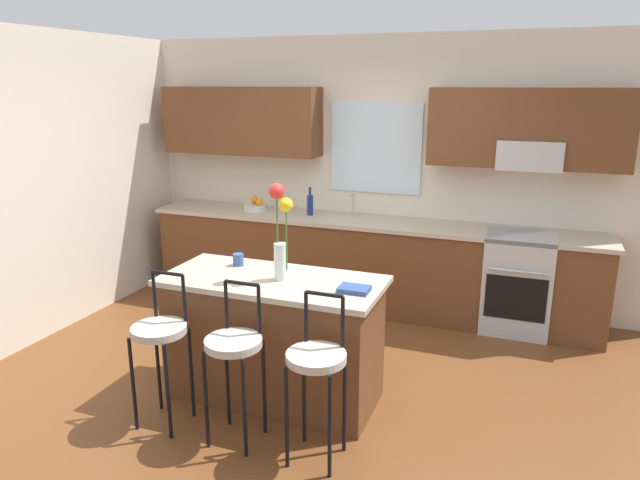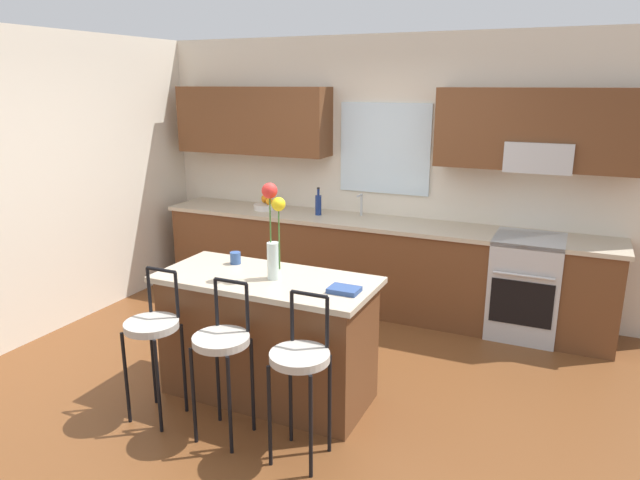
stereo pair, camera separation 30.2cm
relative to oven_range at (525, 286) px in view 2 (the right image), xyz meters
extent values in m
plane|color=brown|center=(-1.48, -1.68, -0.46)|extent=(14.00, 14.00, 0.00)
cube|color=beige|center=(-4.04, -1.38, 0.89)|extent=(0.12, 4.60, 2.70)
cube|color=beige|center=(-1.48, 0.38, 0.89)|extent=(5.60, 0.12, 2.70)
cube|color=brown|center=(-2.91, 0.15, 1.39)|extent=(1.73, 0.34, 0.70)
cube|color=brown|center=(-0.04, 0.15, 1.39)|extent=(1.73, 0.34, 0.70)
cube|color=silver|center=(-1.48, 0.31, 1.14)|extent=(0.94, 0.03, 0.90)
cube|color=#B7BABC|center=(0.00, 0.12, 1.16)|extent=(0.56, 0.36, 0.26)
cube|color=brown|center=(-1.48, 0.02, -0.02)|extent=(4.50, 0.60, 0.88)
cube|color=#BCAD93|center=(-1.48, 0.02, 0.44)|extent=(4.56, 0.64, 0.04)
cube|color=#B7BABC|center=(-1.66, 0.02, 0.39)|extent=(0.54, 0.38, 0.11)
cylinder|color=#B7BABC|center=(-1.66, 0.18, 0.57)|extent=(0.02, 0.02, 0.22)
cylinder|color=#B7BABC|center=(-1.66, 0.12, 0.68)|extent=(0.02, 0.12, 0.02)
cube|color=#B7BABC|center=(0.00, 0.00, 0.00)|extent=(0.60, 0.60, 0.92)
cube|color=black|center=(0.00, -0.29, -0.06)|extent=(0.52, 0.02, 0.40)
cylinder|color=#B7BABC|center=(0.00, -0.33, 0.20)|extent=(0.50, 0.02, 0.02)
cube|color=brown|center=(-1.59, -1.92, -0.02)|extent=(1.48, 0.63, 0.88)
cube|color=#BCAD93|center=(-1.59, -1.92, 0.44)|extent=(1.56, 0.71, 0.04)
cylinder|color=black|center=(-2.28, -2.63, -0.13)|extent=(0.02, 0.02, 0.66)
cylinder|color=black|center=(-2.01, -2.63, -0.13)|extent=(0.02, 0.02, 0.66)
cylinder|color=black|center=(-2.28, -2.36, -0.13)|extent=(0.02, 0.02, 0.66)
cylinder|color=black|center=(-2.01, -2.36, -0.13)|extent=(0.02, 0.02, 0.66)
cylinder|color=#B2ADA3|center=(-2.14, -2.49, 0.23)|extent=(0.36, 0.36, 0.05)
cylinder|color=black|center=(-2.26, -2.36, 0.41)|extent=(0.02, 0.02, 0.32)
cylinder|color=black|center=(-2.02, -2.36, 0.41)|extent=(0.02, 0.02, 0.32)
cylinder|color=black|center=(-2.14, -2.36, 0.57)|extent=(0.23, 0.02, 0.02)
cylinder|color=black|center=(-1.73, -2.63, -0.13)|extent=(0.02, 0.02, 0.66)
cylinder|color=black|center=(-1.46, -2.63, -0.13)|extent=(0.02, 0.02, 0.66)
cylinder|color=black|center=(-1.73, -2.36, -0.13)|extent=(0.02, 0.02, 0.66)
cylinder|color=black|center=(-1.46, -2.36, -0.13)|extent=(0.02, 0.02, 0.66)
cylinder|color=#B2ADA3|center=(-1.59, -2.49, 0.23)|extent=(0.36, 0.36, 0.05)
cylinder|color=black|center=(-1.71, -2.36, 0.41)|extent=(0.02, 0.02, 0.32)
cylinder|color=black|center=(-1.47, -2.36, 0.41)|extent=(0.02, 0.02, 0.32)
cylinder|color=black|center=(-1.59, -2.36, 0.57)|extent=(0.23, 0.02, 0.02)
cylinder|color=black|center=(-1.18, -2.63, -0.13)|extent=(0.02, 0.02, 0.66)
cylinder|color=black|center=(-0.91, -2.63, -0.13)|extent=(0.02, 0.02, 0.66)
cylinder|color=black|center=(-1.18, -2.36, -0.13)|extent=(0.02, 0.02, 0.66)
cylinder|color=black|center=(-0.91, -2.36, -0.13)|extent=(0.02, 0.02, 0.66)
cylinder|color=#B2ADA3|center=(-1.04, -2.49, 0.23)|extent=(0.36, 0.36, 0.05)
cylinder|color=black|center=(-1.16, -2.36, 0.41)|extent=(0.02, 0.02, 0.32)
cylinder|color=black|center=(-0.92, -2.36, 0.41)|extent=(0.02, 0.02, 0.32)
cylinder|color=black|center=(-1.04, -2.36, 0.57)|extent=(0.23, 0.02, 0.02)
cylinder|color=silver|center=(-1.52, -1.92, 0.59)|extent=(0.09, 0.09, 0.26)
cylinder|color=#3D722D|center=(-1.48, -1.92, 0.77)|extent=(0.01, 0.01, 0.46)
sphere|color=yellow|center=(-1.48, -1.92, 1.00)|extent=(0.09, 0.09, 0.09)
cylinder|color=#3D722D|center=(-1.55, -1.91, 0.81)|extent=(0.01, 0.01, 0.54)
sphere|color=red|center=(-1.55, -1.91, 1.08)|extent=(0.11, 0.11, 0.11)
cylinder|color=#33518C|center=(-1.95, -1.74, 0.51)|extent=(0.08, 0.08, 0.09)
cube|color=navy|center=(-0.98, -1.96, 0.48)|extent=(0.20, 0.15, 0.03)
cylinder|color=silver|center=(-2.71, 0.02, 0.49)|extent=(0.24, 0.24, 0.06)
sphere|color=orange|center=(-2.66, 0.02, 0.56)|extent=(0.08, 0.08, 0.08)
sphere|color=orange|center=(-2.74, 0.07, 0.56)|extent=(0.07, 0.07, 0.07)
sphere|color=orange|center=(-2.71, 0.02, 0.59)|extent=(0.07, 0.07, 0.07)
cylinder|color=navy|center=(-2.08, 0.02, 0.56)|extent=(0.06, 0.06, 0.20)
cylinder|color=navy|center=(-2.08, 0.02, 0.70)|extent=(0.03, 0.03, 0.07)
cylinder|color=black|center=(-2.08, 0.02, 0.74)|extent=(0.03, 0.03, 0.02)
camera|label=1|loc=(0.06, -5.35, 1.78)|focal=32.23mm
camera|label=2|loc=(0.34, -5.23, 1.78)|focal=32.23mm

